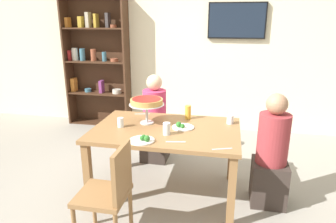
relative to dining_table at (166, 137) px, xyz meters
name	(u,v)px	position (x,y,z in m)	size (l,w,h in m)	color
ground_plane	(166,192)	(0.00, 0.00, -0.65)	(12.00, 12.00, 0.00)	gray
rear_partition	(194,45)	(0.00, 2.20, 0.75)	(8.00, 0.12, 2.80)	beige
dining_table	(166,137)	(0.00, 0.00, 0.00)	(1.49, 0.99, 0.74)	olive
bookshelf	(97,60)	(-1.65, 2.02, 0.48)	(1.10, 0.30, 2.21)	#422819
television	(237,21)	(0.67, 2.11, 1.14)	(0.88, 0.05, 0.54)	black
diner_far_left	(155,124)	(-0.31, 0.77, -0.16)	(0.34, 0.34, 1.15)	#382D28
diner_head_east	(271,158)	(1.05, 0.03, -0.16)	(0.34, 0.34, 1.15)	#382D28
chair_near_left	(110,190)	(-0.29, -0.82, -0.16)	(0.40, 0.40, 0.87)	olive
deep_dish_pizza_stand	(147,103)	(-0.23, 0.12, 0.32)	(0.37, 0.37, 0.27)	silver
salad_plate_near_diner	(182,127)	(0.16, 0.04, 0.11)	(0.23, 0.23, 0.07)	white
salad_plate_far_diner	(143,140)	(-0.14, -0.38, 0.11)	(0.23, 0.23, 0.07)	white
beer_glass_amber_tall	(188,112)	(0.18, 0.35, 0.17)	(0.07, 0.07, 0.15)	gold
water_glass_clear_near	(167,129)	(0.04, -0.17, 0.15)	(0.07, 0.07, 0.12)	white
water_glass_clear_far	(230,119)	(0.64, 0.28, 0.14)	(0.07, 0.07, 0.09)	white
water_glass_clear_spare	(121,122)	(-0.47, -0.05, 0.14)	(0.07, 0.07, 0.10)	white
cutlery_fork_near	(176,142)	(0.16, -0.33, 0.09)	(0.18, 0.02, 0.01)	silver
cutlery_knife_near	(142,114)	(-0.37, 0.41, 0.09)	(0.18, 0.02, 0.01)	silver
cutlery_fork_far	(222,149)	(0.58, -0.41, 0.09)	(0.18, 0.02, 0.01)	silver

